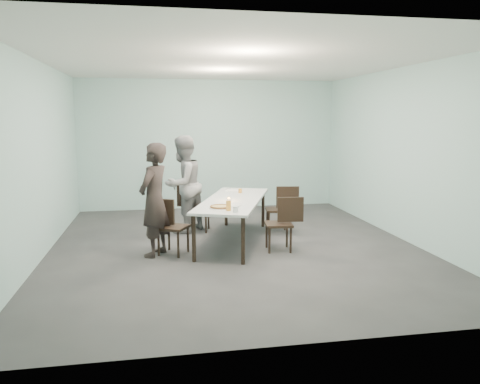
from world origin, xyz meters
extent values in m
plane|color=#333335|center=(0.00, 0.00, 0.00)|extent=(7.00, 7.00, 0.00)
cube|color=#A7D3D1|center=(0.00, 3.50, 1.50)|extent=(6.00, 0.02, 3.00)
cube|color=#A7D3D1|center=(0.00, -3.50, 1.50)|extent=(6.00, 0.02, 3.00)
cube|color=#A7D3D1|center=(-3.00, 0.00, 1.50)|extent=(0.02, 7.00, 3.00)
cube|color=#A7D3D1|center=(3.00, 0.00, 1.50)|extent=(0.02, 7.00, 3.00)
cube|color=white|center=(0.00, 0.00, 3.00)|extent=(6.00, 7.00, 0.02)
cube|color=white|center=(0.03, 0.29, 0.73)|extent=(1.73, 2.75, 0.04)
cylinder|color=black|center=(-0.74, -0.73, 0.35)|extent=(0.06, 0.06, 0.71)
cylinder|color=black|center=(0.10, 1.56, 0.35)|extent=(0.06, 0.06, 0.71)
cylinder|color=black|center=(-0.04, -0.98, 0.35)|extent=(0.06, 0.06, 0.71)
cylinder|color=black|center=(0.79, 1.31, 0.35)|extent=(0.06, 0.06, 0.71)
cube|color=black|center=(-1.02, -0.26, 0.43)|extent=(0.57, 0.57, 0.04)
cube|color=black|center=(-1.18, -0.17, 0.67)|extent=(0.38, 0.24, 0.40)
cylinder|color=black|center=(-1.25, -0.33, 0.21)|extent=(0.04, 0.04, 0.41)
cylinder|color=black|center=(-1.08, -0.03, 0.21)|extent=(0.04, 0.04, 0.41)
cylinder|color=black|center=(-0.96, -0.50, 0.21)|extent=(0.04, 0.04, 0.41)
cylinder|color=black|center=(-0.79, -0.20, 0.21)|extent=(0.04, 0.04, 0.41)
cube|color=black|center=(-0.49, 1.19, 0.43)|extent=(0.51, 0.51, 0.04)
cube|color=black|center=(-0.68, 1.24, 0.67)|extent=(0.42, 0.14, 0.40)
cylinder|color=black|center=(-0.70, 1.07, 0.21)|extent=(0.04, 0.04, 0.41)
cylinder|color=black|center=(-0.62, 1.40, 0.21)|extent=(0.04, 0.04, 0.41)
cylinder|color=black|center=(-0.37, 0.98, 0.21)|extent=(0.04, 0.04, 0.41)
cylinder|color=black|center=(-0.29, 1.31, 0.21)|extent=(0.04, 0.04, 0.41)
cube|color=black|center=(0.66, -0.36, 0.43)|extent=(0.46, 0.46, 0.04)
cube|color=black|center=(0.85, -0.38, 0.67)|extent=(0.42, 0.08, 0.40)
cylinder|color=black|center=(0.85, -0.21, 0.21)|extent=(0.04, 0.04, 0.41)
cylinder|color=black|center=(0.81, -0.55, 0.21)|extent=(0.04, 0.04, 0.41)
cylinder|color=black|center=(0.51, -0.17, 0.21)|extent=(0.04, 0.04, 0.41)
cylinder|color=black|center=(0.47, -0.51, 0.21)|extent=(0.04, 0.04, 0.41)
cube|color=black|center=(0.95, 0.81, 0.43)|extent=(0.48, 0.48, 0.04)
cube|color=black|center=(1.13, 0.78, 0.67)|extent=(0.42, 0.10, 0.40)
cylinder|color=black|center=(1.14, 0.95, 0.21)|extent=(0.04, 0.04, 0.41)
cylinder|color=black|center=(1.09, 0.62, 0.21)|extent=(0.04, 0.04, 0.41)
cylinder|color=black|center=(0.80, 1.00, 0.21)|extent=(0.04, 0.04, 0.41)
cylinder|color=black|center=(0.75, 0.67, 0.21)|extent=(0.04, 0.04, 0.41)
imported|color=black|center=(-1.30, -0.29, 0.88)|extent=(0.67, 0.76, 1.75)
imported|color=gray|center=(-0.77, 1.18, 0.90)|extent=(1.10, 1.11, 1.81)
cylinder|color=white|center=(-0.30, -0.47, 0.76)|extent=(0.34, 0.34, 0.01)
cylinder|color=#DBB67C|center=(-0.30, -0.47, 0.77)|extent=(0.30, 0.30, 0.01)
torus|color=brown|center=(-0.30, -0.47, 0.77)|extent=(0.32, 0.32, 0.03)
cylinder|color=white|center=(-0.04, -0.32, 0.76)|extent=(0.18, 0.18, 0.01)
cylinder|color=orange|center=(-0.20, -0.69, 0.82)|extent=(0.08, 0.08, 0.15)
cylinder|color=silver|center=(-0.12, -0.84, 0.80)|extent=(0.08, 0.08, 0.09)
cylinder|color=silver|center=(-0.07, 0.14, 0.77)|extent=(0.06, 0.06, 0.03)
cylinder|color=orange|center=(-0.07, 0.14, 0.79)|extent=(0.04, 0.04, 0.01)
cylinder|color=orange|center=(0.27, 0.93, 0.79)|extent=(0.07, 0.07, 0.08)
cube|color=silver|center=(0.19, 1.23, 0.75)|extent=(0.36, 0.31, 0.01)
camera|label=1|loc=(-1.26, -7.48, 2.12)|focal=35.00mm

